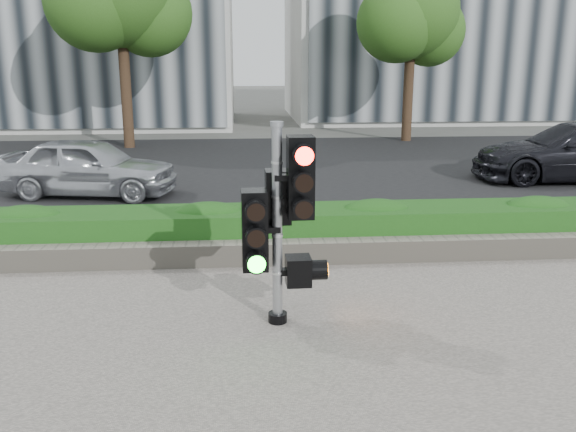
% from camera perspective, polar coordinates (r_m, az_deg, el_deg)
% --- Properties ---
extents(ground, '(120.00, 120.00, 0.00)m').
position_cam_1_polar(ground, '(7.51, 0.98, -9.34)').
color(ground, '#51514C').
rests_on(ground, ground).
extents(road, '(60.00, 13.00, 0.02)m').
position_cam_1_polar(road, '(17.12, -2.17, 4.42)').
color(road, black).
rests_on(road, ground).
extents(curb, '(60.00, 0.25, 0.12)m').
position_cam_1_polar(curb, '(10.44, -0.64, -2.00)').
color(curb, gray).
rests_on(curb, ground).
extents(stone_wall, '(12.00, 0.32, 0.34)m').
position_cam_1_polar(stone_wall, '(9.21, -0.12, -3.40)').
color(stone_wall, gray).
rests_on(stone_wall, sidewalk).
extents(hedge, '(12.00, 1.00, 0.68)m').
position_cam_1_polar(hedge, '(9.78, -0.41, -1.27)').
color(hedge, '#378729').
rests_on(hedge, sidewalk).
extents(tree_right, '(4.10, 3.58, 6.53)m').
position_cam_1_polar(tree_right, '(23.25, 11.45, 17.93)').
color(tree_right, black).
rests_on(tree_right, ground).
extents(traffic_signal, '(0.81, 0.60, 2.35)m').
position_cam_1_polar(traffic_signal, '(6.90, -0.78, 0.15)').
color(traffic_signal, black).
rests_on(traffic_signal, sidewalk).
extents(car_silver, '(4.09, 2.23, 1.32)m').
position_cam_1_polar(car_silver, '(14.34, -18.17, 4.41)').
color(car_silver, silver).
rests_on(car_silver, road).
extents(car_dark, '(5.14, 2.38, 1.45)m').
position_cam_1_polar(car_dark, '(17.00, 25.26, 5.48)').
color(car_dark, black).
rests_on(car_dark, road).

